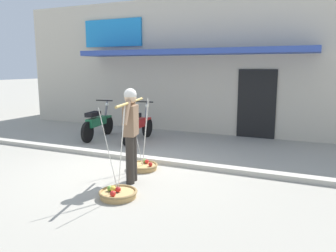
{
  "coord_description": "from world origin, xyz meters",
  "views": [
    {
      "loc": [
        3.48,
        -5.68,
        2.05
      ],
      "look_at": [
        0.63,
        0.6,
        0.85
      ],
      "focal_mm": 36.02,
      "sensor_mm": 36.0,
      "label": 1
    }
  ],
  "objects_px": {
    "fruit_vendor": "(131,129)",
    "motorcycle_second_in_row": "(137,125)",
    "fruit_basket_right_side": "(118,193)",
    "fruit_basket_left_side": "(143,166)",
    "motorcycle_nearest_shop": "(97,123)"
  },
  "relations": [
    {
      "from": "fruit_basket_left_side",
      "to": "motorcycle_second_in_row",
      "type": "height_order",
      "value": "fruit_basket_left_side"
    },
    {
      "from": "fruit_vendor",
      "to": "motorcycle_second_in_row",
      "type": "height_order",
      "value": "fruit_vendor"
    },
    {
      "from": "fruit_vendor",
      "to": "motorcycle_second_in_row",
      "type": "distance_m",
      "value": 3.45
    },
    {
      "from": "fruit_vendor",
      "to": "fruit_basket_left_side",
      "type": "height_order",
      "value": "fruit_vendor"
    },
    {
      "from": "fruit_vendor",
      "to": "fruit_basket_left_side",
      "type": "bearing_deg",
      "value": 103.67
    },
    {
      "from": "fruit_basket_left_side",
      "to": "fruit_basket_right_side",
      "type": "xyz_separation_m",
      "value": [
        0.36,
        -1.49,
        0.0
      ]
    },
    {
      "from": "fruit_basket_left_side",
      "to": "motorcycle_nearest_shop",
      "type": "bearing_deg",
      "value": 141.21
    },
    {
      "from": "motorcycle_second_in_row",
      "to": "fruit_vendor",
      "type": "bearing_deg",
      "value": -62.3
    },
    {
      "from": "fruit_vendor",
      "to": "motorcycle_second_in_row",
      "type": "relative_size",
      "value": 0.93
    },
    {
      "from": "motorcycle_nearest_shop",
      "to": "motorcycle_second_in_row",
      "type": "height_order",
      "value": "same"
    },
    {
      "from": "fruit_basket_right_side",
      "to": "motorcycle_second_in_row",
      "type": "relative_size",
      "value": 0.8
    },
    {
      "from": "fruit_vendor",
      "to": "motorcycle_nearest_shop",
      "type": "height_order",
      "value": "fruit_vendor"
    },
    {
      "from": "fruit_basket_right_side",
      "to": "motorcycle_nearest_shop",
      "type": "relative_size",
      "value": 0.8
    },
    {
      "from": "fruit_vendor",
      "to": "motorcycle_second_in_row",
      "type": "xyz_separation_m",
      "value": [
        -1.58,
        3.02,
        -0.52
      ]
    },
    {
      "from": "fruit_vendor",
      "to": "fruit_basket_right_side",
      "type": "relative_size",
      "value": 1.17
    }
  ]
}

